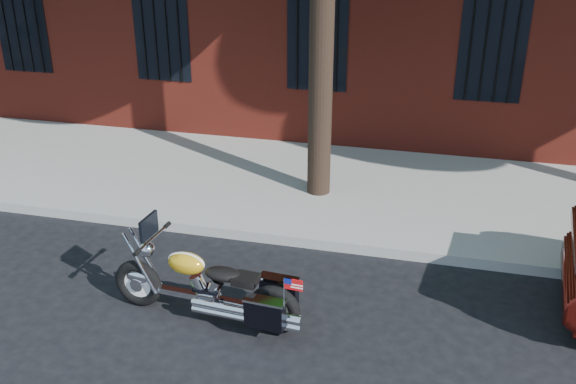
# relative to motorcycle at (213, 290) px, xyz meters

# --- Properties ---
(ground) EXTENTS (120.00, 120.00, 0.00)m
(ground) POSITION_rel_motorcycle_xyz_m (-0.02, 0.59, -0.40)
(ground) COLOR black
(ground) RESTS_ON ground
(curb) EXTENTS (40.00, 0.16, 0.15)m
(curb) POSITION_rel_motorcycle_xyz_m (-0.02, 1.97, -0.33)
(curb) COLOR gray
(curb) RESTS_ON ground
(sidewalk) EXTENTS (40.00, 3.60, 0.15)m
(sidewalk) POSITION_rel_motorcycle_xyz_m (-0.02, 3.85, -0.33)
(sidewalk) COLOR gray
(sidewalk) RESTS_ON ground
(motorcycle) EXTENTS (2.35, 0.77, 1.20)m
(motorcycle) POSITION_rel_motorcycle_xyz_m (0.00, 0.00, 0.00)
(motorcycle) COLOR black
(motorcycle) RESTS_ON ground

